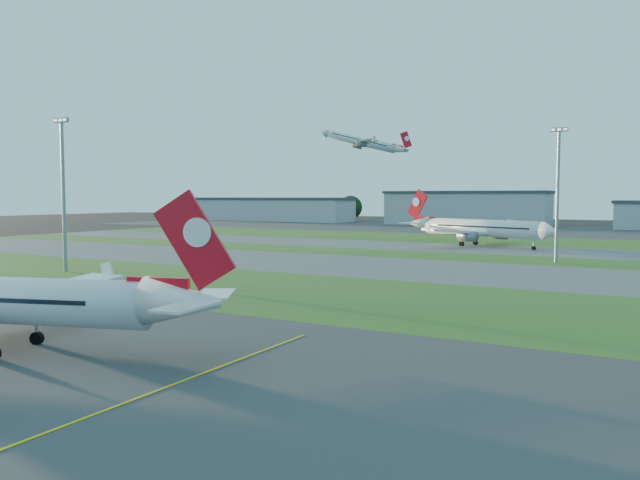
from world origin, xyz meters
The scene contains 15 objects.
grass_strip_a centered at (0.00, 52.00, 0.01)m, with size 300.00×34.00×0.01m, color #28541C.
taxiway_a centered at (0.00, 85.00, 0.01)m, with size 300.00×32.00×0.01m, color #515154.
grass_strip_b centered at (0.00, 110.00, 0.01)m, with size 300.00×18.00×0.01m, color #28541C.
taxiway_b centered at (0.00, 132.00, 0.01)m, with size 300.00×26.00×0.01m, color #515154.
grass_strip_c centered at (0.00, 165.00, 0.01)m, with size 300.00×40.00×0.01m, color #28541C.
apron_far centered at (0.00, 225.00, 0.01)m, with size 400.00×80.00×0.01m, color #333335.
airliner_taxiing centered at (-8.14, 139.91, 4.62)m, with size 40.27×34.09×13.16m.
airliner_departing centered at (-79.71, 219.82, 35.66)m, with size 30.82×26.77×11.30m.
light_mast_west centered at (-55.00, 52.00, 14.81)m, with size 3.20×0.70×25.80m.
light_mast_centre centered at (15.00, 108.00, 14.81)m, with size 3.20×0.70×25.80m.
hangar_far_west centered at (-150.00, 255.00, 6.14)m, with size 91.80×23.00×12.20m.
hangar_west centered at (-45.00, 255.00, 7.64)m, with size 71.40×23.00×15.20m.
tree_far_west centered at (-190.00, 268.00, 6.49)m, with size 11.00×11.00×12.00m.
tree_west centered at (-110.00, 270.00, 7.14)m, with size 12.10×12.10×13.20m.
tree_mid_west centered at (-20.00, 266.00, 5.84)m, with size 9.90×9.90×10.80m.
Camera 1 is at (33.81, -18.21, 12.73)m, focal length 35.00 mm.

